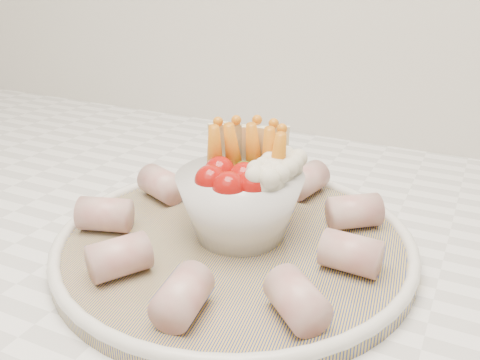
% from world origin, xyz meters
% --- Properties ---
extents(serving_platter, '(0.39, 0.39, 0.02)m').
position_xyz_m(serving_platter, '(0.04, 1.38, 0.93)').
color(serving_platter, navy).
rests_on(serving_platter, kitchen_counter).
extents(veggie_bowl, '(0.12, 0.12, 0.11)m').
position_xyz_m(veggie_bowl, '(0.04, 1.39, 0.98)').
color(veggie_bowl, silver).
rests_on(veggie_bowl, serving_platter).
extents(cured_meat_rolls, '(0.30, 0.31, 0.03)m').
position_xyz_m(cured_meat_rolls, '(0.04, 1.38, 0.95)').
color(cured_meat_rolls, '#A74F4C').
rests_on(cured_meat_rolls, serving_platter).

